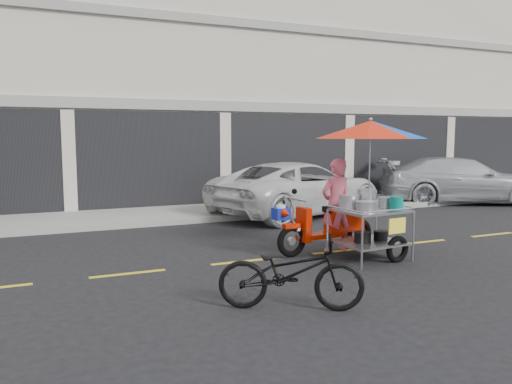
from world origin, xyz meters
name	(u,v)px	position (x,y,z in m)	size (l,w,h in m)	color
ground	(340,251)	(0.00, 0.00, 0.00)	(90.00, 90.00, 0.00)	black
sidewalk	(237,209)	(0.00, 5.50, 0.07)	(45.00, 3.00, 0.15)	gray
shophouse_block	(256,85)	(2.82, 10.59, 4.24)	(36.00, 8.11, 10.40)	beige
centerline	(340,251)	(0.00, 0.00, 0.00)	(42.00, 0.10, 0.01)	gold
white_pickup	(298,188)	(1.40, 4.31, 0.74)	(2.46, 5.33, 1.48)	silver
silver_pickup	(461,180)	(7.45, 4.32, 0.75)	(2.10, 5.17, 1.50)	silver
near_bicycle	(291,272)	(-2.36, -2.50, 0.49)	(0.65, 1.85, 0.97)	black
food_vendor_rig	(357,170)	(0.04, -0.43, 1.59)	(2.65, 2.11, 2.53)	black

